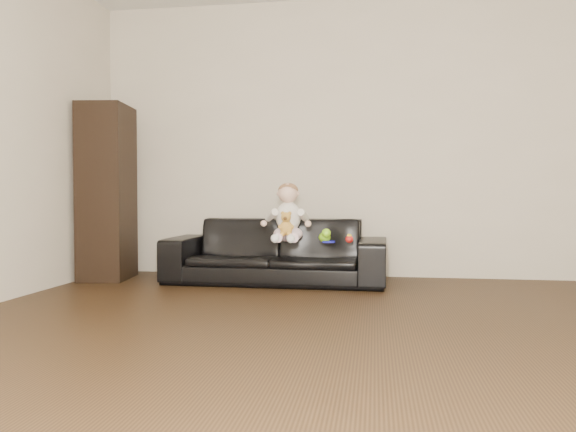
% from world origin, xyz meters
% --- Properties ---
extents(floor, '(5.50, 5.50, 0.00)m').
position_xyz_m(floor, '(0.00, 0.00, 0.00)').
color(floor, '#2F1F10').
rests_on(floor, ground).
extents(wall_back, '(5.00, 0.00, 5.00)m').
position_xyz_m(wall_back, '(0.00, 2.75, 1.30)').
color(wall_back, beige).
rests_on(wall_back, ground).
extents(sofa, '(1.91, 0.78, 0.55)m').
position_xyz_m(sofa, '(-0.73, 2.25, 0.28)').
color(sofa, black).
rests_on(sofa, floor).
extents(cabinet, '(0.46, 0.59, 1.58)m').
position_xyz_m(cabinet, '(-2.28, 2.22, 0.79)').
color(cabinet, black).
rests_on(cabinet, floor).
extents(shelf_item, '(0.21, 0.27, 0.28)m').
position_xyz_m(shelf_item, '(-2.26, 2.22, 1.14)').
color(shelf_item, silver).
rests_on(shelf_item, cabinet).
extents(baby, '(0.37, 0.45, 0.50)m').
position_xyz_m(baby, '(-0.61, 2.14, 0.59)').
color(baby, white).
rests_on(baby, sofa).
extents(teddy_bear, '(0.12, 0.12, 0.20)m').
position_xyz_m(teddy_bear, '(-0.60, 1.99, 0.53)').
color(teddy_bear, gold).
rests_on(teddy_bear, sofa).
extents(toy_green, '(0.11, 0.13, 0.09)m').
position_xyz_m(toy_green, '(-0.29, 2.14, 0.41)').
color(toy_green, '#80D919').
rests_on(toy_green, sofa).
extents(toy_rattle, '(0.07, 0.07, 0.07)m').
position_xyz_m(toy_rattle, '(-0.09, 2.11, 0.40)').
color(toy_rattle, red).
rests_on(toy_rattle, sofa).
extents(toy_blue_disc, '(0.12, 0.12, 0.02)m').
position_xyz_m(toy_blue_disc, '(-0.26, 2.12, 0.37)').
color(toy_blue_disc, '#181AC5').
rests_on(toy_blue_disc, sofa).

